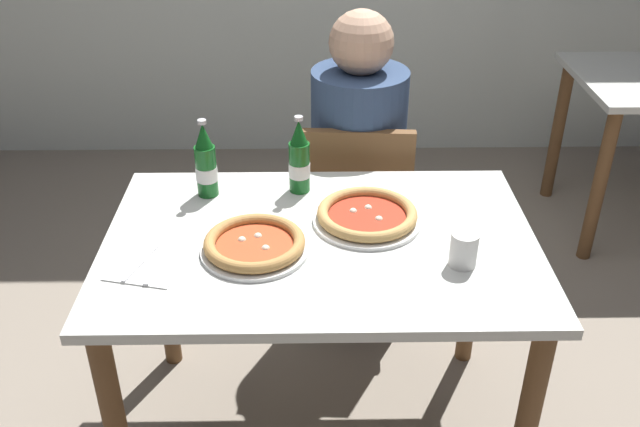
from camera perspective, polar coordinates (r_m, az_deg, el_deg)
dining_table_main at (r=2.00m, az=0.02°, el=-4.77°), size 1.20×0.80×0.75m
chair_behind_table at (r=2.61m, az=2.97°, el=0.32°), size 0.42×0.42×0.85m
diner_seated at (r=2.60m, az=3.05°, el=2.82°), size 0.34×0.34×1.21m
pizza_margherita_near at (r=1.88m, az=-5.35°, el=-2.54°), size 0.29×0.29×0.04m
pizza_marinara_far at (r=2.01m, az=3.86°, el=-0.17°), size 0.31×0.31×0.04m
beer_bottle_left at (r=2.13m, az=-9.29°, el=4.01°), size 0.07×0.07×0.25m
beer_bottle_center at (r=2.13m, az=-1.70°, el=4.37°), size 0.07×0.07×0.25m
napkin_with_cutlery at (r=1.88m, az=-13.81°, el=-4.04°), size 0.22×0.22×0.01m
paper_cup at (r=1.85m, az=11.64°, el=-2.88°), size 0.07×0.07×0.09m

